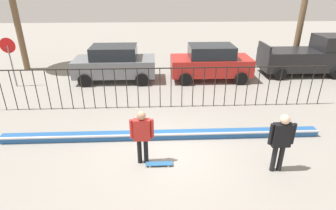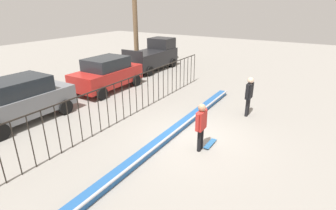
# 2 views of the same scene
# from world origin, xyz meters

# --- Properties ---
(ground_plane) EXTENTS (60.00, 60.00, 0.00)m
(ground_plane) POSITION_xyz_m (0.00, 0.00, 0.00)
(ground_plane) COLOR gray
(bowl_coping_ledge) EXTENTS (11.00, 0.41, 0.27)m
(bowl_coping_ledge) POSITION_xyz_m (0.00, 0.92, 0.12)
(bowl_coping_ledge) COLOR #235699
(bowl_coping_ledge) RESTS_ON ground
(perimeter_fence) EXTENTS (14.04, 0.04, 1.77)m
(perimeter_fence) POSITION_xyz_m (0.00, 3.48, 1.09)
(perimeter_fence) COLOR black
(perimeter_fence) RESTS_ON ground
(skateboarder) EXTENTS (0.69, 0.26, 1.72)m
(skateboarder) POSITION_xyz_m (-0.60, -0.46, 1.03)
(skateboarder) COLOR black
(skateboarder) RESTS_ON ground
(skateboard) EXTENTS (0.80, 0.20, 0.07)m
(skateboard) POSITION_xyz_m (-0.12, -0.64, 0.06)
(skateboard) COLOR #26598C
(skateboard) RESTS_ON ground
(camera_operator) EXTENTS (0.73, 0.27, 1.80)m
(camera_operator) POSITION_xyz_m (3.25, -1.02, 1.08)
(camera_operator) COLOR black
(camera_operator) RESTS_ON ground
(parked_car_gray) EXTENTS (4.30, 2.12, 1.90)m
(parked_car_gray) POSITION_xyz_m (-2.36, 7.11, 0.97)
(parked_car_gray) COLOR slate
(parked_car_gray) RESTS_ON ground
(parked_car_red) EXTENTS (4.30, 2.12, 1.90)m
(parked_car_red) POSITION_xyz_m (2.83, 7.05, 0.97)
(parked_car_red) COLOR #B2231E
(parked_car_red) RESTS_ON ground
(pickup_truck) EXTENTS (4.70, 2.12, 2.24)m
(pickup_truck) POSITION_xyz_m (8.49, 7.69, 1.04)
(pickup_truck) COLOR black
(pickup_truck) RESTS_ON ground
(stop_sign) EXTENTS (0.76, 0.07, 2.50)m
(stop_sign) POSITION_xyz_m (-7.42, 6.43, 1.62)
(stop_sign) COLOR slate
(stop_sign) RESTS_ON ground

